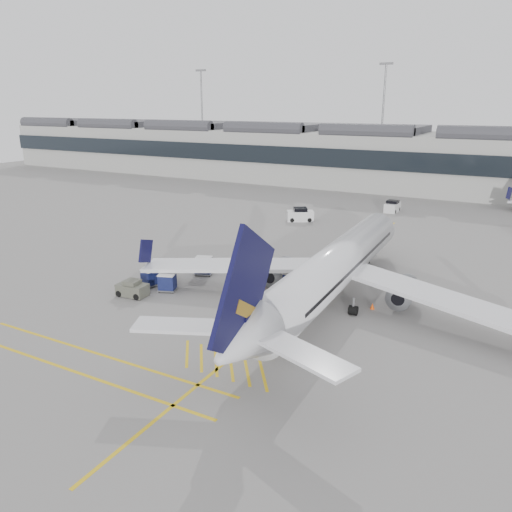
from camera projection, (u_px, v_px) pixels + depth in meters
The scene contains 17 objects.
ground at pixel (170, 302), 43.86m from camera, with size 220.00×220.00×0.00m, color gray.
terminal at pixel (386, 157), 102.47m from camera, with size 200.00×20.45×12.40m.
light_masts at pixel (397, 114), 112.60m from camera, with size 113.00×0.60×25.45m.
apron_markings at pixel (318, 286), 47.69m from camera, with size 0.25×60.00×0.01m, color gold.
airliner_main at pixel (333, 269), 42.89m from camera, with size 36.07×39.42×10.48m.
belt_loader at pixel (279, 274), 49.23m from camera, with size 4.68×2.74×1.86m.
baggage_cart_a at pixel (284, 280), 46.24m from camera, with size 2.01×1.74×1.92m.
baggage_cart_b at pixel (167, 282), 46.14m from camera, with size 1.95×1.78×1.68m.
baggage_cart_c at pixel (204, 265), 50.54m from camera, with size 2.14×1.96×1.84m.
baggage_cart_d at pixel (150, 277), 47.52m from camera, with size 1.81×1.63×1.60m.
ramp_agent_a at pixel (275, 272), 49.08m from camera, with size 0.58×0.38×1.60m, color #DB4E0B.
ramp_agent_b at pixel (267, 280), 46.98m from camera, with size 0.78×0.61×1.61m, color #EA4D0C.
pushback_tug at pixel (132, 289), 45.04m from camera, with size 2.80×1.86×1.50m.
safety_cone_nose at pixel (347, 244), 61.08m from camera, with size 0.38×0.38×0.52m, color #F24C0A.
safety_cone_engine at pixel (372, 306), 42.24m from camera, with size 0.38×0.38×0.53m, color #F24C0A.
service_van_left at pixel (300, 215), 73.77m from camera, with size 4.30×3.63×1.98m.
service_van_mid at pixel (392, 207), 80.08m from camera, with size 1.92×3.66×1.85m.
Camera 1 is at (26.16, -32.16, 16.71)m, focal length 35.00 mm.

